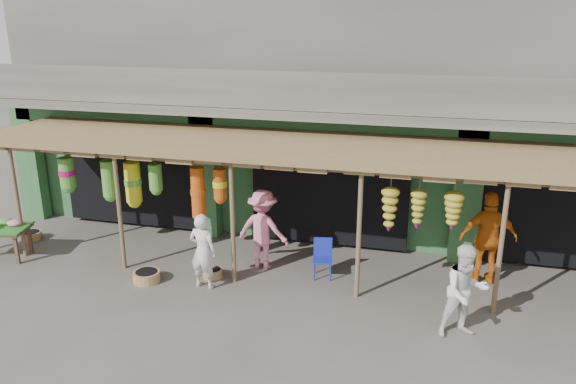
% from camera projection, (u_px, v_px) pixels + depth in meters
% --- Properties ---
extents(ground, '(80.00, 80.00, 0.00)m').
position_uv_depth(ground, '(308.00, 286.00, 11.28)').
color(ground, '#514C47').
rests_on(ground, ground).
extents(building, '(16.40, 6.80, 7.00)m').
position_uv_depth(building, '(351.00, 87.00, 14.73)').
color(building, gray).
rests_on(building, ground).
extents(awning, '(14.00, 2.70, 2.79)m').
position_uv_depth(awning, '(310.00, 151.00, 11.27)').
color(awning, brown).
rests_on(awning, ground).
extents(blue_chair, '(0.45, 0.46, 0.81)m').
position_uv_depth(blue_chair, '(323.00, 256.00, 11.58)').
color(blue_chair, '#1A28AA').
rests_on(blue_chair, ground).
extents(basket_left, '(0.52, 0.52, 0.19)m').
position_uv_depth(basket_left, '(32.00, 236.00, 13.54)').
color(basket_left, '#9C7C47').
rests_on(basket_left, ground).
extents(basket_mid, '(0.71, 0.71, 0.21)m').
position_uv_depth(basket_mid, '(147.00, 276.00, 11.43)').
color(basket_mid, '#A08747').
rests_on(basket_mid, ground).
extents(basket_right, '(0.46, 0.46, 0.19)m').
position_uv_depth(basket_right, '(213.00, 273.00, 11.61)').
color(basket_right, olive).
rests_on(basket_right, ground).
extents(person_front, '(0.60, 0.43, 1.55)m').
position_uv_depth(person_front, '(203.00, 251.00, 11.00)').
color(person_front, silver).
rests_on(person_front, ground).
extents(person_right, '(0.98, 0.89, 1.64)m').
position_uv_depth(person_right, '(465.00, 292.00, 9.31)').
color(person_right, white).
rests_on(person_right, ground).
extents(person_vendor, '(1.18, 0.65, 1.91)m').
position_uv_depth(person_vendor, '(488.00, 238.00, 11.15)').
color(person_vendor, '#D26413').
rests_on(person_vendor, ground).
extents(person_shopper, '(1.19, 0.77, 1.74)m').
position_uv_depth(person_shopper, '(263.00, 229.00, 11.84)').
color(person_shopper, pink).
rests_on(person_shopper, ground).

